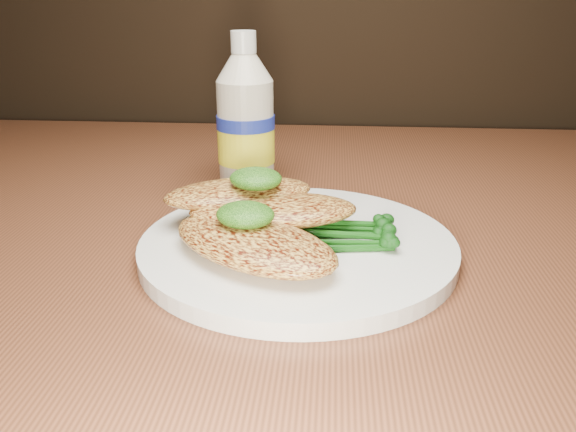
{
  "coord_description": "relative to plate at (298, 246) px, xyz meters",
  "views": [
    {
      "loc": [
        0.14,
        0.4,
        0.99
      ],
      "look_at": [
        0.1,
        0.91,
        0.79
      ],
      "focal_mm": 36.86,
      "sensor_mm": 36.0,
      "label": 1
    }
  ],
  "objects": [
    {
      "name": "pesto_front",
      "position": [
        -0.04,
        -0.03,
        0.04
      ],
      "size": [
        0.07,
        0.06,
        0.02
      ],
      "primitive_type": "ellipsoid",
      "rotation": [
        0.0,
        0.0,
        -0.38
      ],
      "color": "#073207",
      "rests_on": "chicken_front"
    },
    {
      "name": "chicken_back",
      "position": [
        -0.06,
        0.04,
        0.04
      ],
      "size": [
        0.17,
        0.12,
        0.02
      ],
      "primitive_type": "ellipsoid",
      "rotation": [
        0.0,
        0.0,
        0.36
      ],
      "color": "#E8AE49",
      "rests_on": "plate"
    },
    {
      "name": "chicken_mid",
      "position": [
        -0.02,
        0.02,
        0.03
      ],
      "size": [
        0.17,
        0.1,
        0.02
      ],
      "primitive_type": "ellipsoid",
      "rotation": [
        0.0,
        0.0,
        0.16
      ],
      "color": "#E8AE49",
      "rests_on": "plate"
    },
    {
      "name": "broccolini_bundle",
      "position": [
        0.04,
        -0.0,
        0.02
      ],
      "size": [
        0.16,
        0.14,
        0.02
      ],
      "primitive_type": null,
      "rotation": [
        0.0,
        0.0,
        -0.25
      ],
      "color": "#124A10",
      "rests_on": "plate"
    },
    {
      "name": "pesto_back",
      "position": [
        -0.04,
        0.04,
        0.05
      ],
      "size": [
        0.07,
        0.06,
        0.02
      ],
      "primitive_type": "ellipsoid",
      "rotation": [
        0.0,
        0.0,
        -0.37
      ],
      "color": "#073207",
      "rests_on": "chicken_back"
    },
    {
      "name": "chicken_front",
      "position": [
        -0.04,
        -0.04,
        0.02
      ],
      "size": [
        0.19,
        0.17,
        0.03
      ],
      "primitive_type": "ellipsoid",
      "rotation": [
        0.0,
        0.0,
        -0.63
      ],
      "color": "#E8AE49",
      "rests_on": "plate"
    },
    {
      "name": "plate",
      "position": [
        0.0,
        0.0,
        0.0
      ],
      "size": [
        0.3,
        0.3,
        0.02
      ],
      "primitive_type": "cylinder",
      "color": "white",
      "rests_on": "dining_table"
    },
    {
      "name": "mayo_bottle",
      "position": [
        -0.07,
        0.17,
        0.09
      ],
      "size": [
        0.08,
        0.08,
        0.19
      ],
      "primitive_type": null,
      "rotation": [
        0.0,
        0.0,
        -0.16
      ],
      "color": "beige",
      "rests_on": "dining_table"
    },
    {
      "name": "pepper_grinder",
      "position": [
        -0.07,
        0.23,
        0.06
      ],
      "size": [
        0.07,
        0.07,
        0.13
      ],
      "primitive_type": null,
      "rotation": [
        0.0,
        0.0,
        -0.4
      ],
      "color": "black",
      "rests_on": "dining_table"
    }
  ]
}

